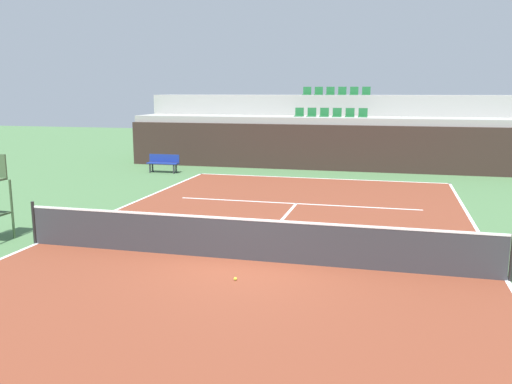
# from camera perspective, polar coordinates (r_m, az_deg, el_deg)

# --- Properties ---
(ground_plane) EXTENTS (80.00, 80.00, 0.00)m
(ground_plane) POSITION_cam_1_polar(r_m,az_deg,el_deg) (12.24, -1.01, -7.27)
(ground_plane) COLOR #477042
(court_surface) EXTENTS (11.00, 24.00, 0.01)m
(court_surface) POSITION_cam_1_polar(r_m,az_deg,el_deg) (12.24, -1.01, -7.25)
(court_surface) COLOR brown
(court_surface) RESTS_ON ground_plane
(baseline_far) EXTENTS (11.00, 0.10, 0.00)m
(baseline_far) POSITION_cam_1_polar(r_m,az_deg,el_deg) (23.69, 6.64, 1.45)
(baseline_far) COLOR white
(baseline_far) RESTS_ON court_surface
(sideline_left) EXTENTS (0.10, 24.00, 0.00)m
(sideline_left) POSITION_cam_1_polar(r_m,az_deg,el_deg) (14.60, -22.20, -5.07)
(sideline_left) COLOR white
(sideline_left) RESTS_ON court_surface
(sideline_right) EXTENTS (0.10, 24.00, 0.00)m
(sideline_right) POSITION_cam_1_polar(r_m,az_deg,el_deg) (12.08, 25.10, -8.51)
(sideline_right) COLOR white
(sideline_right) RESTS_ON court_surface
(service_line_far) EXTENTS (8.26, 0.10, 0.00)m
(service_line_far) POSITION_cam_1_polar(r_m,az_deg,el_deg) (18.29, 4.29, -1.23)
(service_line_far) COLOR white
(service_line_far) RESTS_ON court_surface
(centre_service_line) EXTENTS (0.10, 6.40, 0.00)m
(centre_service_line) POSITION_cam_1_polar(r_m,az_deg,el_deg) (15.23, 2.18, -3.64)
(centre_service_line) COLOR white
(centre_service_line) RESTS_ON court_surface
(back_wall) EXTENTS (20.19, 0.30, 2.19)m
(back_wall) POSITION_cam_1_polar(r_m,az_deg,el_deg) (26.10, 7.47, 4.67)
(back_wall) COLOR #33231E
(back_wall) RESTS_ON ground_plane
(stands_tier_lower) EXTENTS (20.19, 2.40, 2.51)m
(stands_tier_lower) POSITION_cam_1_polar(r_m,az_deg,el_deg) (27.42, 7.82, 5.29)
(stands_tier_lower) COLOR #9E9E99
(stands_tier_lower) RESTS_ON ground_plane
(stands_tier_upper) EXTENTS (20.19, 2.40, 3.57)m
(stands_tier_upper) POSITION_cam_1_polar(r_m,az_deg,el_deg) (29.76, 8.38, 6.71)
(stands_tier_upper) COLOR #9E9E99
(stands_tier_upper) RESTS_ON ground_plane
(seating_row_lower) EXTENTS (3.62, 0.44, 0.44)m
(seating_row_lower) POSITION_cam_1_polar(r_m,az_deg,el_deg) (27.43, 7.91, 8.18)
(seating_row_lower) COLOR #1E6633
(seating_row_lower) RESTS_ON stands_tier_lower
(seating_row_upper) EXTENTS (3.62, 0.44, 0.44)m
(seating_row_upper) POSITION_cam_1_polar(r_m,az_deg,el_deg) (29.79, 8.50, 10.39)
(seating_row_upper) COLOR #1E6633
(seating_row_upper) RESTS_ON stands_tier_upper
(tennis_net) EXTENTS (11.08, 0.08, 1.07)m
(tennis_net) POSITION_cam_1_polar(r_m,az_deg,el_deg) (12.10, -1.01, -4.98)
(tennis_net) COLOR black
(tennis_net) RESTS_ON court_surface
(player_bench) EXTENTS (1.50, 0.40, 0.85)m
(player_bench) POSITION_cam_1_polar(r_m,az_deg,el_deg) (25.61, -9.79, 3.17)
(player_bench) COLOR navy
(player_bench) RESTS_ON ground_plane
(tennis_ball_0) EXTENTS (0.07, 0.07, 0.07)m
(tennis_ball_0) POSITION_cam_1_polar(r_m,az_deg,el_deg) (10.98, -2.20, -9.18)
(tennis_ball_0) COLOR #CCE033
(tennis_ball_0) RESTS_ON court_surface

